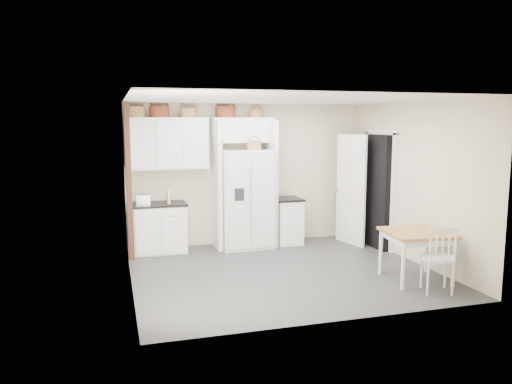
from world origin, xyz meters
name	(u,v)px	position (x,y,z in m)	size (l,w,h in m)	color
floor	(283,271)	(0.00, 0.00, 0.00)	(4.50, 4.50, 0.00)	#3A393A
ceiling	(284,99)	(0.00, 0.00, 2.60)	(4.50, 4.50, 0.00)	white
wall_back	(248,174)	(0.00, 2.00, 1.30)	(4.50, 4.50, 0.00)	beige
wall_left	(129,193)	(-2.25, 0.00, 1.30)	(4.00, 4.00, 0.00)	beige
wall_right	(414,182)	(2.25, 0.00, 1.30)	(4.00, 4.00, 0.00)	beige
refrigerator	(245,199)	(-0.15, 1.65, 0.89)	(0.92, 0.74, 1.78)	silver
base_cab_left	(160,229)	(-1.69, 1.70, 0.42)	(0.90, 0.57, 0.83)	silver
base_cab_right	(287,222)	(0.68, 1.70, 0.41)	(0.47, 0.56, 0.82)	silver
dining_table	(416,256)	(1.70, -0.93, 0.36)	(0.86, 0.86, 0.72)	brown
windsor_chair	(438,258)	(1.69, -1.44, 0.47)	(0.46, 0.42, 0.94)	silver
counter_left	(159,204)	(-1.69, 1.70, 0.85)	(0.94, 0.61, 0.04)	black
counter_right	(287,199)	(0.68, 1.70, 0.84)	(0.51, 0.60, 0.04)	black
toaster	(143,200)	(-1.96, 1.65, 0.95)	(0.23, 0.13, 0.16)	silver
cookbook_red	(168,197)	(-1.54, 1.62, 0.98)	(0.03, 0.14, 0.22)	#AC2935
cookbook_cream	(169,197)	(-1.52, 1.62, 0.99)	(0.03, 0.15, 0.23)	white
basket_upper_a	(135,112)	(-2.04, 1.83, 2.44)	(0.33, 0.33, 0.18)	brown
basket_upper_b	(159,112)	(-1.63, 1.83, 2.45)	(0.33, 0.33, 0.20)	#562914
basket_upper_c	(188,113)	(-1.13, 1.83, 2.43)	(0.29, 0.29, 0.17)	brown
basket_bridge_a	(225,112)	(-0.47, 1.83, 2.45)	(0.36, 0.36, 0.20)	#562914
basket_bridge_b	(256,114)	(0.10, 1.83, 2.42)	(0.24, 0.24, 0.14)	brown
basket_fridge_b	(254,146)	(-0.01, 1.55, 1.85)	(0.25, 0.25, 0.13)	brown
upper_cabinet	(168,143)	(-1.50, 1.83, 1.90)	(1.40, 0.34, 0.90)	silver
bridge_cabinet	(243,130)	(-0.15, 1.83, 2.12)	(1.12, 0.34, 0.45)	silver
fridge_panel_left	(217,185)	(-0.66, 1.70, 1.15)	(0.08, 0.60, 2.30)	silver
fridge_panel_right	(271,183)	(0.36, 1.70, 1.15)	(0.08, 0.60, 2.30)	silver
trim_post	(129,182)	(-2.20, 1.35, 1.30)	(0.09, 0.09, 2.60)	#34160E
doorway_void	(377,191)	(2.16, 1.00, 1.02)	(0.18, 0.85, 2.05)	black
door_slab	(351,190)	(1.80, 1.33, 1.02)	(0.80, 0.04, 2.05)	white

